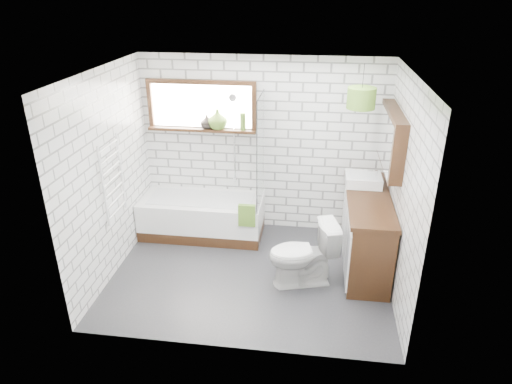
# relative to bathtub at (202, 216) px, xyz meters

# --- Properties ---
(floor) EXTENTS (3.40, 2.60, 0.01)m
(floor) POSITION_rel_bathtub_xyz_m (0.83, -0.92, -0.28)
(floor) COLOR #27272A
(floor) RESTS_ON ground
(ceiling) EXTENTS (3.40, 2.60, 0.01)m
(ceiling) POSITION_rel_bathtub_xyz_m (0.83, -0.92, 2.23)
(ceiling) COLOR white
(ceiling) RESTS_ON ground
(wall_back) EXTENTS (3.40, 0.01, 2.50)m
(wall_back) POSITION_rel_bathtub_xyz_m (0.83, 0.38, 0.97)
(wall_back) COLOR white
(wall_back) RESTS_ON ground
(wall_front) EXTENTS (3.40, 0.01, 2.50)m
(wall_front) POSITION_rel_bathtub_xyz_m (0.83, -2.23, 0.97)
(wall_front) COLOR white
(wall_front) RESTS_ON ground
(wall_left) EXTENTS (0.01, 2.60, 2.50)m
(wall_left) POSITION_rel_bathtub_xyz_m (-0.88, -0.92, 0.97)
(wall_left) COLOR white
(wall_left) RESTS_ON ground
(wall_right) EXTENTS (0.01, 2.60, 2.50)m
(wall_right) POSITION_rel_bathtub_xyz_m (2.53, -0.92, 0.97)
(wall_right) COLOR white
(wall_right) RESTS_ON ground
(window) EXTENTS (1.52, 0.16, 0.68)m
(window) POSITION_rel_bathtub_xyz_m (-0.02, 0.34, 1.52)
(window) COLOR black
(window) RESTS_ON wall_back
(towel_radiator) EXTENTS (0.06, 0.52, 1.00)m
(towel_radiator) POSITION_rel_bathtub_xyz_m (-0.83, -0.92, 0.92)
(towel_radiator) COLOR white
(towel_radiator) RESTS_ON wall_left
(mirror_cabinet) EXTENTS (0.16, 1.20, 0.70)m
(mirror_cabinet) POSITION_rel_bathtub_xyz_m (2.45, -0.32, 1.37)
(mirror_cabinet) COLOR black
(mirror_cabinet) RESTS_ON wall_right
(shower_riser) EXTENTS (0.02, 0.02, 1.30)m
(shower_riser) POSITION_rel_bathtub_xyz_m (0.43, 0.34, 1.07)
(shower_riser) COLOR silver
(shower_riser) RESTS_ON wall_back
(bathtub) EXTENTS (1.72, 0.76, 0.56)m
(bathtub) POSITION_rel_bathtub_xyz_m (0.00, 0.00, 0.00)
(bathtub) COLOR white
(bathtub) RESTS_ON floor
(shower_screen) EXTENTS (0.02, 0.72, 1.50)m
(shower_screen) POSITION_rel_bathtub_xyz_m (0.84, 0.00, 1.03)
(shower_screen) COLOR white
(shower_screen) RESTS_ON bathtub
(towel_green) EXTENTS (0.23, 0.06, 0.31)m
(towel_green) POSITION_rel_bathtub_xyz_m (0.71, -0.38, 0.26)
(towel_green) COLOR #4E7824
(towel_green) RESTS_ON bathtub
(towel_beige) EXTENTS (0.21, 0.05, 0.27)m
(towel_beige) POSITION_rel_bathtub_xyz_m (0.71, -0.38, 0.26)
(towel_beige) COLOR tan
(towel_beige) RESTS_ON bathtub
(vanity) EXTENTS (0.54, 1.67, 0.95)m
(vanity) POSITION_rel_bathtub_xyz_m (2.26, -0.46, 0.20)
(vanity) COLOR black
(vanity) RESTS_ON floor
(basin) EXTENTS (0.46, 0.40, 0.13)m
(basin) POSITION_rel_bathtub_xyz_m (2.20, -0.10, 0.74)
(basin) COLOR white
(basin) RESTS_ON vanity
(tap) EXTENTS (0.04, 0.04, 0.15)m
(tap) POSITION_rel_bathtub_xyz_m (2.36, -0.10, 0.80)
(tap) COLOR silver
(tap) RESTS_ON vanity
(toilet) EXTENTS (0.66, 0.89, 0.81)m
(toilet) POSITION_rel_bathtub_xyz_m (1.48, -1.03, 0.13)
(toilet) COLOR white
(toilet) RESTS_ON floor
(vase_olive) EXTENTS (0.31, 0.31, 0.27)m
(vase_olive) POSITION_rel_bathtub_xyz_m (0.21, 0.31, 1.34)
(vase_olive) COLOR #557D26
(vase_olive) RESTS_ON window
(vase_dark) EXTENTS (0.20, 0.20, 0.19)m
(vase_dark) POSITION_rel_bathtub_xyz_m (0.05, 0.31, 1.30)
(vase_dark) COLOR black
(vase_dark) RESTS_ON window
(bottle) EXTENTS (0.09, 0.09, 0.23)m
(bottle) POSITION_rel_bathtub_xyz_m (0.56, 0.31, 1.32)
(bottle) COLOR #557D26
(bottle) RESTS_ON window
(pendant) EXTENTS (0.34, 0.34, 0.25)m
(pendant) POSITION_rel_bathtub_xyz_m (2.07, -0.18, 1.82)
(pendant) COLOR #4E7824
(pendant) RESTS_ON ceiling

